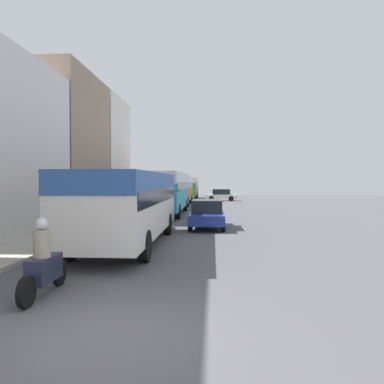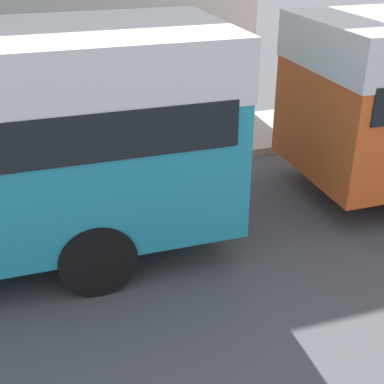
{
  "view_description": "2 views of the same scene",
  "coord_description": "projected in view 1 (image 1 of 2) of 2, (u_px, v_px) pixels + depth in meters",
  "views": [
    {
      "loc": [
        1.73,
        -5.96,
        2.52
      ],
      "look_at": [
        -0.21,
        28.6,
        1.49
      ],
      "focal_mm": 35.0,
      "sensor_mm": 36.0,
      "label": 1
    },
    {
      "loc": [
        5.15,
        24.57,
        4.33
      ],
      "look_at": [
        -1.24,
        26.62,
        0.88
      ],
      "focal_mm": 50.0,
      "sensor_mm": 36.0,
      "label": 2
    }
  ],
  "objects": [
    {
      "name": "motorcycle_behind_lead",
      "position": [
        44.0,
        265.0,
        8.14
      ],
      "size": [
        0.39,
        2.24,
        1.73
      ],
      "color": "#1E2338",
      "rests_on": "ground_plane"
    },
    {
      "name": "bus_rear",
      "position": [
        188.0,
        185.0,
        52.0
      ],
      "size": [
        2.6,
        9.45,
        2.99
      ],
      "color": "#2D8447",
      "rests_on": "ground_plane"
    },
    {
      "name": "building_end_row",
      "position": [
        83.0,
        155.0,
        32.75
      ],
      "size": [
        6.87,
        6.87,
        9.66
      ],
      "color": "silver",
      "rests_on": "ground_plane"
    },
    {
      "name": "bus_lead",
      "position": [
        129.0,
        198.0,
        14.59
      ],
      "size": [
        2.64,
        9.65,
        2.83
      ],
      "color": "silver",
      "rests_on": "ground_plane"
    },
    {
      "name": "bus_following",
      "position": [
        167.0,
        187.0,
        27.96
      ],
      "size": [
        2.59,
        10.66,
        3.13
      ],
      "color": "teal",
      "rests_on": "ground_plane"
    },
    {
      "name": "building_far_terrace",
      "position": [
        49.0,
        147.0,
        25.01
      ],
      "size": [
        6.08,
        7.83,
        9.62
      ],
      "color": "gray",
      "rests_on": "ground_plane"
    },
    {
      "name": "ground_plane",
      "position": [
        107.0,
        335.0,
        6.12
      ],
      "size": [
        120.0,
        120.0,
        0.0
      ],
      "primitive_type": "plane",
      "color": "#515156"
    },
    {
      "name": "bus_third_in_line",
      "position": [
        178.0,
        186.0,
        39.42
      ],
      "size": [
        2.61,
        9.08,
        2.99
      ],
      "color": "#EA5B23",
      "rests_on": "ground_plane"
    },
    {
      "name": "car_crossing",
      "position": [
        207.0,
        213.0,
        19.99
      ],
      "size": [
        1.86,
        4.39,
        1.51
      ],
      "color": "navy",
      "rests_on": "ground_plane"
    },
    {
      "name": "car_far_curb",
      "position": [
        221.0,
        195.0,
        47.1
      ],
      "size": [
        3.93,
        1.85,
        1.47
      ],
      "rotation": [
        0.0,
        0.0,
        -1.57
      ],
      "color": "silver",
      "rests_on": "ground_plane"
    },
    {
      "name": "pedestrian_near_curb",
      "position": [
        155.0,
        195.0,
        40.97
      ],
      "size": [
        0.38,
        0.38,
        1.67
      ],
      "color": "#232838",
      "rests_on": "sidewalk"
    }
  ]
}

